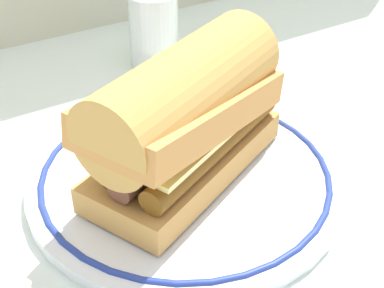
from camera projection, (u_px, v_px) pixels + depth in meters
name	position (u px, v px, depth m)	size (l,w,h in m)	color
ground_plane	(185.00, 183.00, 0.51)	(1.50, 1.50, 0.00)	silver
plate	(192.00, 177.00, 0.51)	(0.29, 0.29, 0.01)	white
sausage_sandwich	(192.00, 114.00, 0.47)	(0.22, 0.16, 0.12)	#C89049
drinking_glass	(154.00, 35.00, 0.69)	(0.06, 0.06, 0.09)	silver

